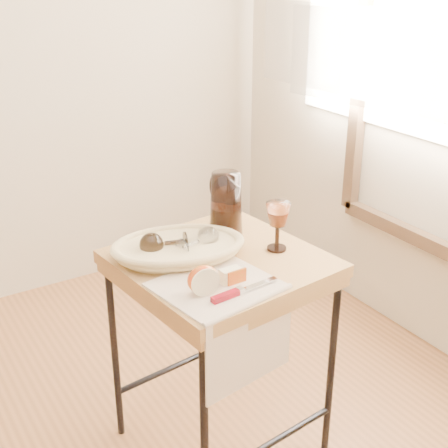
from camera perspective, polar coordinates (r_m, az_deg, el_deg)
side_table at (r=2.10m, az=-0.30°, el=-12.04°), size 0.63×0.63×0.73m
tea_towel at (r=1.75m, az=-0.74°, el=-5.67°), size 0.35×0.32×0.01m
bread_basket at (r=1.91m, az=-4.22°, el=-2.37°), size 0.42×0.35×0.05m
goblet_lying_a at (r=1.89m, az=-5.35°, el=-1.75°), size 0.14×0.11×0.08m
goblet_lying_b at (r=1.90m, az=-2.49°, el=-1.63°), size 0.13×0.09×0.07m
pitcher at (r=2.02m, az=0.18°, el=1.85°), size 0.21×0.27×0.25m
wine_goblet at (r=1.93m, az=4.95°, el=-0.21°), size 0.09×0.09×0.16m
apple_half at (r=1.69m, az=-1.99°, el=-5.09°), size 0.09×0.06×0.08m
apple_wedge at (r=1.75m, az=0.60°, el=-4.74°), size 0.06×0.03×0.04m
table_knife at (r=1.71m, az=1.72°, el=-6.05°), size 0.22×0.04×0.02m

